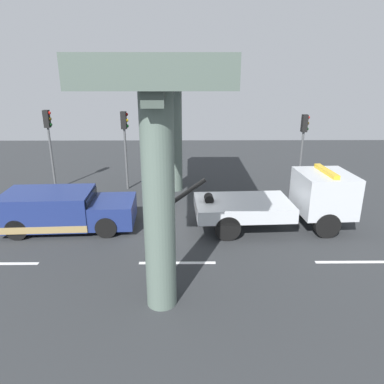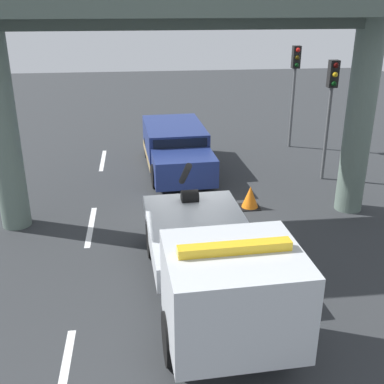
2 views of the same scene
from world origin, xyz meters
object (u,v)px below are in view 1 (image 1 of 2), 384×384
(towed_van_green, at_px, (64,210))
(traffic_light_near, at_px, (49,133))
(traffic_light_far, at_px, (125,133))
(tow_truck_white, at_px, (290,200))
(traffic_cone_orange, at_px, (164,203))
(traffic_light_mid, at_px, (304,135))

(towed_van_green, relative_size, traffic_light_near, 1.23)
(towed_van_green, xyz_separation_m, traffic_light_far, (1.76, 5.20, 2.30))
(traffic_light_far, bearing_deg, tow_truck_white, -34.51)
(traffic_light_far, distance_m, traffic_cone_orange, 4.74)
(towed_van_green, distance_m, traffic_cone_orange, 4.45)
(towed_van_green, height_order, traffic_light_mid, traffic_light_mid)
(traffic_light_near, distance_m, traffic_cone_orange, 7.51)
(traffic_cone_orange, bearing_deg, towed_van_green, -153.10)
(traffic_light_far, xyz_separation_m, traffic_light_mid, (9.50, 0.00, -0.12))
(tow_truck_white, distance_m, towed_van_green, 9.26)
(traffic_light_near, bearing_deg, tow_truck_white, -24.14)
(towed_van_green, relative_size, traffic_light_far, 1.25)
(traffic_light_near, distance_m, traffic_light_far, 4.00)
(traffic_light_mid, xyz_separation_m, traffic_cone_orange, (-7.31, -3.19, -2.62))
(traffic_cone_orange, bearing_deg, traffic_light_near, 152.73)
(tow_truck_white, relative_size, traffic_light_mid, 1.80)
(towed_van_green, bearing_deg, traffic_light_near, 113.36)
(towed_van_green, height_order, traffic_light_near, traffic_light_near)
(traffic_light_mid, bearing_deg, traffic_light_near, 180.00)
(traffic_light_far, relative_size, traffic_light_mid, 1.04)
(traffic_light_near, xyz_separation_m, traffic_light_far, (4.00, 0.00, -0.05))
(tow_truck_white, height_order, traffic_cone_orange, tow_truck_white)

